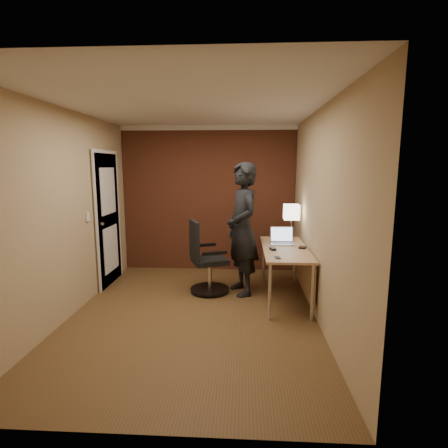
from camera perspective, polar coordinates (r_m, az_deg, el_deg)
The scene contains 9 objects.
room at distance 5.72m, azimuth -5.70°, elevation 4.84°, with size 4.00×4.00×4.00m.
desk at distance 4.86m, azimuth 10.76°, elevation -5.28°, with size 0.60×1.50×0.73m.
desk_lamp at distance 5.23m, azimuth 10.96°, elevation 1.85°, with size 0.22×0.22×0.54m.
laptop at distance 5.05m, azimuth 9.46°, elevation -2.44°, with size 0.34×0.27×0.23m.
mouse at distance 4.65m, azimuth 7.97°, elevation -4.06°, with size 0.06×0.10×0.03m, color black.
phone at distance 4.27m, azimuth 8.75°, elevation -5.45°, with size 0.06×0.12×0.01m, color black.
wallet at distance 4.82m, azimuth 12.70°, elevation -3.77°, with size 0.09×0.11×0.02m, color black.
office_chair at distance 5.06m, azimuth -3.10°, elevation -6.18°, with size 0.61×0.66×1.04m.
person at distance 4.95m, azimuth 3.02°, elevation -0.85°, with size 0.69×0.45×1.88m, color black.
Camera 1 is at (0.61, -4.09, 1.82)m, focal length 28.00 mm.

